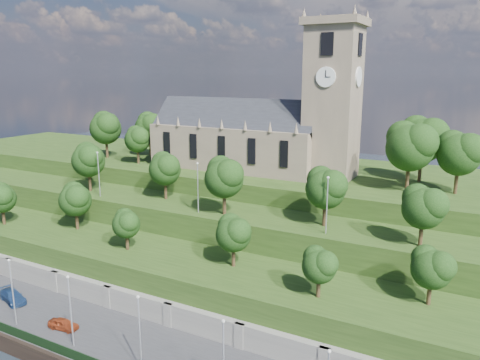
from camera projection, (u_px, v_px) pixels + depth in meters
The scene contains 14 objects.
promenade at pixel (109, 343), 56.15m from camera, with size 160.00×12.00×2.00m, color #2D2D30.
fence at pixel (73, 355), 51.15m from camera, with size 160.00×0.10×1.20m, color black.
retaining_wall at pixel (141, 310), 60.94m from camera, with size 160.00×2.10×5.00m.
embankment_lower at pixel (168, 281), 65.78m from camera, with size 160.00×12.00×8.00m, color #233C14.
embankment_upper at pixel (209, 243), 74.77m from camera, with size 160.00×10.00×12.00m, color #233C14.
hilltop at pixel (265, 203), 92.47m from camera, with size 160.00×32.00×15.00m, color #233C14.
church at pixel (261, 129), 85.26m from camera, with size 38.60×12.35×27.60m.
trees_lower at pixel (156, 220), 64.95m from camera, with size 70.79×8.91×7.65m.
trees_upper at pixel (219, 175), 70.28m from camera, with size 61.91×8.57×8.72m.
trees_hilltop at pixel (286, 136), 82.00m from camera, with size 74.52×16.15×10.87m.
lamp_posts_promenade at pixel (70, 306), 52.71m from camera, with size 60.36×0.36×8.75m.
lamp_posts_upper at pixel (198, 184), 69.83m from camera, with size 40.36×0.36×7.74m.
car_left at pixel (63, 324), 57.22m from camera, with size 1.57×3.90×1.33m, color maroon.
car_right at pixel (13, 296), 64.07m from camera, with size 2.12×5.22×1.51m, color navy.
Camera 1 is at (37.61, -30.87, 32.81)m, focal length 35.00 mm.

